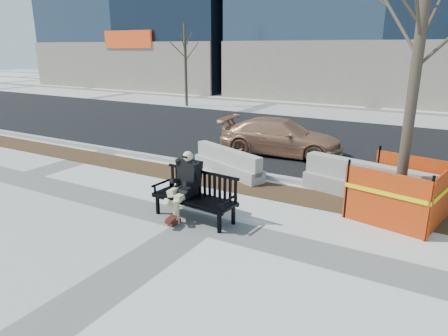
{
  "coord_description": "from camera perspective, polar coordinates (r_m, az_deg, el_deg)",
  "views": [
    {
      "loc": [
        4.34,
        -6.57,
        3.61
      ],
      "look_at": [
        0.14,
        0.75,
        1.06
      ],
      "focal_mm": 32.29,
      "sensor_mm": 36.0,
      "label": 1
    }
  ],
  "objects": [
    {
      "name": "curb",
      "position": [
        11.57,
        6.32,
        -1.18
      ],
      "size": [
        60.0,
        0.25,
        0.12
      ],
      "primitive_type": "cube",
      "color": "#9E9B93",
      "rests_on": "ground"
    },
    {
      "name": "jersey_barrier_right",
      "position": [
        10.58,
        19.36,
        -4.15
      ],
      "size": [
        3.29,
        1.34,
        0.93
      ],
      "primitive_type": null,
      "rotation": [
        0.0,
        0.0,
        -0.22
      ],
      "color": "gray",
      "rests_on": "ground"
    },
    {
      "name": "mulch_strip",
      "position": [
        10.76,
        4.27,
        -2.82
      ],
      "size": [
        40.0,
        1.2,
        0.02
      ],
      "primitive_type": "cube",
      "color": "#47301C",
      "rests_on": "ground"
    },
    {
      "name": "sedan",
      "position": [
        14.25,
        7.95,
        1.96
      ],
      "size": [
        4.39,
        2.14,
        1.23
      ],
      "primitive_type": "imported",
      "rotation": [
        0.0,
        0.0,
        1.67
      ],
      "color": "#A46E4F",
      "rests_on": "ground"
    },
    {
      "name": "asphalt_street",
      "position": [
        16.37,
        13.76,
        3.58
      ],
      "size": [
        60.0,
        10.4,
        0.01
      ],
      "primitive_type": "cube",
      "color": "black",
      "rests_on": "ground"
    },
    {
      "name": "jersey_barrier_left",
      "position": [
        11.93,
        0.56,
        -0.82
      ],
      "size": [
        2.68,
        1.51,
        0.77
      ],
      "primitive_type": null,
      "rotation": [
        0.0,
        0.0,
        -0.39
      ],
      "color": "#9D9B93",
      "rests_on": "ground"
    },
    {
      "name": "bench",
      "position": [
        8.91,
        -4.19,
        -7.15
      ],
      "size": [
        2.01,
        0.87,
        1.04
      ],
      "primitive_type": null,
      "rotation": [
        0.0,
        0.0,
        -0.09
      ],
      "color": "black",
      "rests_on": "ground"
    },
    {
      "name": "tree_fence",
      "position": [
        9.78,
        23.19,
        -6.3
      ],
      "size": [
        3.15,
        3.15,
        6.64
      ],
      "primitive_type": null,
      "rotation": [
        0.0,
        0.0,
        -0.21
      ],
      "color": "#FF4913",
      "rests_on": "ground"
    },
    {
      "name": "seated_man",
      "position": [
        9.11,
        -5.31,
        -6.63
      ],
      "size": [
        0.71,
        1.08,
        1.44
      ],
      "primitive_type": null,
      "rotation": [
        0.0,
        0.0,
        -0.09
      ],
      "color": "black",
      "rests_on": "ground"
    },
    {
      "name": "far_tree_left",
      "position": [
        26.06,
        -5.3,
        8.76
      ],
      "size": [
        2.62,
        2.62,
        5.35
      ],
      "primitive_type": null,
      "rotation": [
        0.0,
        0.0,
        -0.43
      ],
      "color": "#4E4132",
      "rests_on": "ground"
    },
    {
      "name": "ground",
      "position": [
        8.66,
        -3.3,
        -7.87
      ],
      "size": [
        120.0,
        120.0,
        0.0
      ],
      "primitive_type": "plane",
      "color": "beige",
      "rests_on": "ground"
    }
  ]
}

